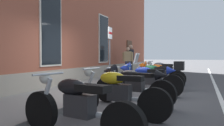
{
  "coord_description": "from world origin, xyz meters",
  "views": [
    {
      "loc": [
        -6.9,
        -2.72,
        1.2
      ],
      "look_at": [
        0.53,
        0.15,
        0.96
      ],
      "focal_mm": 37.73,
      "sensor_mm": 36.0,
      "label": 1
    }
  ],
  "objects_px": {
    "motorcycle_green_touring": "(157,75)",
    "motorcycle_orange_sport": "(157,72)",
    "motorcycle_grey_naked": "(161,72)",
    "pedestrian_tan_coat": "(128,60)",
    "pedestrian_dark_jacket": "(131,58)",
    "motorcycle_yellow_naked": "(116,93)",
    "motorcycle_black_sport": "(130,83)",
    "parking_sign": "(110,47)",
    "motorcycle_black_naked": "(76,107)",
    "motorcycle_blue_sport": "(144,78)"
  },
  "relations": [
    {
      "from": "motorcycle_green_touring",
      "to": "motorcycle_orange_sport",
      "type": "relative_size",
      "value": 1.02
    },
    {
      "from": "motorcycle_grey_naked",
      "to": "pedestrian_tan_coat",
      "type": "distance_m",
      "value": 2.87
    },
    {
      "from": "pedestrian_dark_jacket",
      "to": "motorcycle_yellow_naked",
      "type": "bearing_deg",
      "value": -165.09
    },
    {
      "from": "motorcycle_black_sport",
      "to": "parking_sign",
      "type": "distance_m",
      "value": 3.47
    },
    {
      "from": "motorcycle_grey_naked",
      "to": "pedestrian_tan_coat",
      "type": "height_order",
      "value": "pedestrian_tan_coat"
    },
    {
      "from": "motorcycle_black_naked",
      "to": "motorcycle_yellow_naked",
      "type": "bearing_deg",
      "value": -5.72
    },
    {
      "from": "motorcycle_orange_sport",
      "to": "motorcycle_grey_naked",
      "type": "relative_size",
      "value": 1.06
    },
    {
      "from": "motorcycle_green_touring",
      "to": "pedestrian_tan_coat",
      "type": "relative_size",
      "value": 1.36
    },
    {
      "from": "motorcycle_blue_sport",
      "to": "motorcycle_grey_naked",
      "type": "bearing_deg",
      "value": 1.98
    },
    {
      "from": "motorcycle_yellow_naked",
      "to": "parking_sign",
      "type": "height_order",
      "value": "parking_sign"
    },
    {
      "from": "motorcycle_orange_sport",
      "to": "motorcycle_black_sport",
      "type": "bearing_deg",
      "value": -179.15
    },
    {
      "from": "pedestrian_tan_coat",
      "to": "parking_sign",
      "type": "relative_size",
      "value": 0.71
    },
    {
      "from": "motorcycle_yellow_naked",
      "to": "motorcycle_orange_sport",
      "type": "bearing_deg",
      "value": 1.75
    },
    {
      "from": "motorcycle_green_touring",
      "to": "parking_sign",
      "type": "relative_size",
      "value": 0.97
    },
    {
      "from": "motorcycle_green_touring",
      "to": "motorcycle_grey_naked",
      "type": "xyz_separation_m",
      "value": [
        2.59,
        0.31,
        -0.07
      ]
    },
    {
      "from": "motorcycle_black_naked",
      "to": "motorcycle_grey_naked",
      "type": "distance_m",
      "value": 7.89
    },
    {
      "from": "motorcycle_black_naked",
      "to": "motorcycle_blue_sport",
      "type": "relative_size",
      "value": 0.98
    },
    {
      "from": "motorcycle_blue_sport",
      "to": "motorcycle_orange_sport",
      "type": "relative_size",
      "value": 1.04
    },
    {
      "from": "motorcycle_orange_sport",
      "to": "parking_sign",
      "type": "relative_size",
      "value": 0.95
    },
    {
      "from": "pedestrian_tan_coat",
      "to": "pedestrian_dark_jacket",
      "type": "distance_m",
      "value": 0.74
    },
    {
      "from": "motorcycle_black_naked",
      "to": "motorcycle_grey_naked",
      "type": "bearing_deg",
      "value": 0.74
    },
    {
      "from": "pedestrian_dark_jacket",
      "to": "motorcycle_black_naked",
      "type": "bearing_deg",
      "value": -167.58
    },
    {
      "from": "motorcycle_green_touring",
      "to": "motorcycle_orange_sport",
      "type": "bearing_deg",
      "value": 10.77
    },
    {
      "from": "motorcycle_blue_sport",
      "to": "motorcycle_green_touring",
      "type": "relative_size",
      "value": 1.02
    },
    {
      "from": "motorcycle_black_naked",
      "to": "motorcycle_orange_sport",
      "type": "bearing_deg",
      "value": 0.25
    },
    {
      "from": "motorcycle_green_touring",
      "to": "pedestrian_dark_jacket",
      "type": "distance_m",
      "value": 5.75
    },
    {
      "from": "motorcycle_green_touring",
      "to": "parking_sign",
      "type": "bearing_deg",
      "value": 85.83
    },
    {
      "from": "motorcycle_grey_naked",
      "to": "motorcycle_yellow_naked",
      "type": "bearing_deg",
      "value": -177.97
    },
    {
      "from": "pedestrian_tan_coat",
      "to": "pedestrian_dark_jacket",
      "type": "bearing_deg",
      "value": 3.94
    },
    {
      "from": "motorcycle_black_sport",
      "to": "pedestrian_tan_coat",
      "type": "bearing_deg",
      "value": 17.71
    },
    {
      "from": "motorcycle_orange_sport",
      "to": "pedestrian_dark_jacket",
      "type": "xyz_separation_m",
      "value": [
        3.91,
        2.27,
        0.55
      ]
    },
    {
      "from": "pedestrian_dark_jacket",
      "to": "pedestrian_tan_coat",
      "type": "bearing_deg",
      "value": -176.06
    },
    {
      "from": "pedestrian_dark_jacket",
      "to": "motorcycle_grey_naked",
      "type": "bearing_deg",
      "value": -139.3
    },
    {
      "from": "motorcycle_orange_sport",
      "to": "parking_sign",
      "type": "height_order",
      "value": "parking_sign"
    },
    {
      "from": "pedestrian_tan_coat",
      "to": "parking_sign",
      "type": "distance_m",
      "value": 4.36
    },
    {
      "from": "parking_sign",
      "to": "motorcycle_blue_sport",
      "type": "bearing_deg",
      "value": -130.11
    },
    {
      "from": "parking_sign",
      "to": "motorcycle_black_sport",
      "type": "bearing_deg",
      "value": -149.73
    },
    {
      "from": "parking_sign",
      "to": "pedestrian_tan_coat",
      "type": "bearing_deg",
      "value": 8.11
    },
    {
      "from": "pedestrian_tan_coat",
      "to": "pedestrian_dark_jacket",
      "type": "xyz_separation_m",
      "value": [
        0.73,
        0.05,
        0.1
      ]
    },
    {
      "from": "motorcycle_black_naked",
      "to": "motorcycle_black_sport",
      "type": "height_order",
      "value": "motorcycle_black_sport"
    },
    {
      "from": "motorcycle_orange_sport",
      "to": "pedestrian_dark_jacket",
      "type": "distance_m",
      "value": 4.56
    },
    {
      "from": "motorcycle_green_touring",
      "to": "pedestrian_tan_coat",
      "type": "bearing_deg",
      "value": 29.08
    },
    {
      "from": "motorcycle_black_naked",
      "to": "motorcycle_grey_naked",
      "type": "xyz_separation_m",
      "value": [
        7.89,
        0.1,
        0.01
      ]
    },
    {
      "from": "motorcycle_grey_naked",
      "to": "parking_sign",
      "type": "height_order",
      "value": "parking_sign"
    },
    {
      "from": "motorcycle_black_sport",
      "to": "motorcycle_grey_naked",
      "type": "bearing_deg",
      "value": 1.43
    },
    {
      "from": "motorcycle_black_naked",
      "to": "pedestrian_tan_coat",
      "type": "relative_size",
      "value": 1.36
    },
    {
      "from": "motorcycle_black_sport",
      "to": "parking_sign",
      "type": "xyz_separation_m",
      "value": [
        2.86,
        1.67,
        1.02
      ]
    },
    {
      "from": "motorcycle_black_naked",
      "to": "pedestrian_dark_jacket",
      "type": "height_order",
      "value": "pedestrian_dark_jacket"
    },
    {
      "from": "motorcycle_green_touring",
      "to": "motorcycle_yellow_naked",
      "type": "bearing_deg",
      "value": 178.92
    },
    {
      "from": "motorcycle_blue_sport",
      "to": "pedestrian_dark_jacket",
      "type": "bearing_deg",
      "value": 19.97
    }
  ]
}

